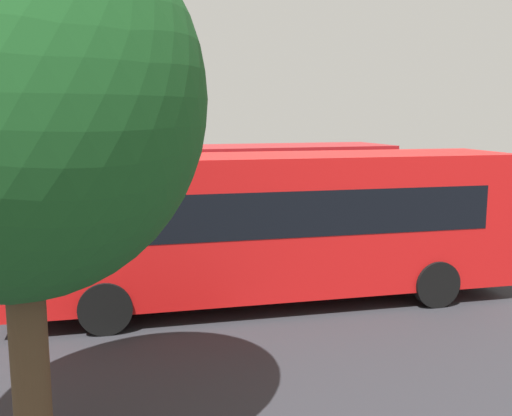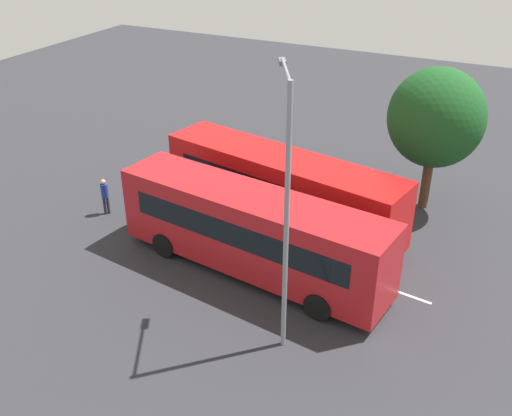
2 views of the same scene
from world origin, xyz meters
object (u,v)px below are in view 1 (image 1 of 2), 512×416
object	(u,v)px
bus_far_left	(270,223)
depot_tree	(13,100)
pedestrian	(451,216)
street_lamp	(76,84)
bus_center_left	(198,201)

from	to	relation	value
bus_far_left	depot_tree	bearing A→B (deg)	-128.05
pedestrian	depot_tree	size ratio (longest dim) A/B	0.26
street_lamp	depot_tree	xyz separation A→B (m)	(-2.21, -11.49, -0.72)
bus_far_left	bus_center_left	bearing A→B (deg)	107.33
street_lamp	depot_tree	size ratio (longest dim) A/B	1.34
pedestrian	depot_tree	xyz separation A→B (m)	(-13.04, -7.21, 3.38)
pedestrian	bus_far_left	bearing A→B (deg)	51.09
bus_center_left	pedestrian	distance (m)	8.23
bus_center_left	street_lamp	size ratio (longest dim) A/B	1.28
street_lamp	pedestrian	bearing A→B (deg)	39.63
street_lamp	bus_far_left	bearing A→B (deg)	-4.27
bus_center_left	depot_tree	xyz separation A→B (m)	(-4.94, -8.37, 2.56)
bus_center_left	street_lamp	distance (m)	5.29
depot_tree	street_lamp	bearing A→B (deg)	79.13
bus_far_left	depot_tree	distance (m)	7.51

